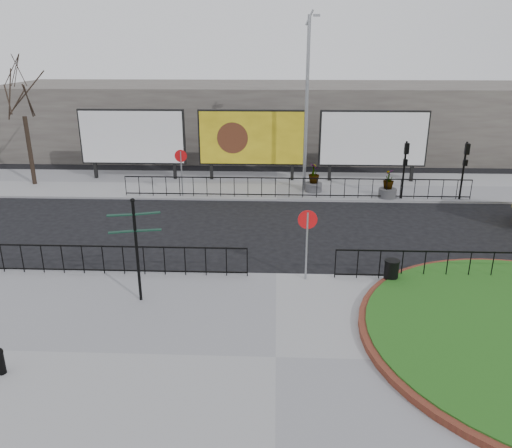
# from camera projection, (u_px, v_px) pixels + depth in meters

# --- Properties ---
(ground) EXTENTS (90.00, 90.00, 0.00)m
(ground) POSITION_uv_depth(u_px,v_px,m) (276.00, 276.00, 17.51)
(ground) COLOR black
(ground) RESTS_ON ground
(pavement_near) EXTENTS (30.00, 10.00, 0.12)m
(pavement_near) POSITION_uv_depth(u_px,v_px,m) (276.00, 359.00, 12.79)
(pavement_near) COLOR gray
(pavement_near) RESTS_ON ground
(pavement_far) EXTENTS (44.00, 6.00, 0.12)m
(pavement_far) POSITION_uv_depth(u_px,v_px,m) (277.00, 185.00, 28.78)
(pavement_far) COLOR gray
(pavement_far) RESTS_ON ground
(railing_near_left) EXTENTS (10.00, 0.10, 1.10)m
(railing_near_left) POSITION_uv_depth(u_px,v_px,m) (103.00, 260.00, 17.24)
(railing_near_left) COLOR black
(railing_near_left) RESTS_ON pavement_near
(railing_near_right) EXTENTS (9.00, 0.10, 1.10)m
(railing_near_right) POSITION_uv_depth(u_px,v_px,m) (470.00, 266.00, 16.75)
(railing_near_right) COLOR black
(railing_near_right) RESTS_ON pavement_near
(railing_far) EXTENTS (18.00, 0.10, 1.10)m
(railing_far) POSITION_uv_depth(u_px,v_px,m) (296.00, 188.00, 26.00)
(railing_far) COLOR black
(railing_far) RESTS_ON pavement_far
(speed_sign_far) EXTENTS (0.64, 0.07, 2.47)m
(speed_sign_far) POSITION_uv_depth(u_px,v_px,m) (181.00, 163.00, 25.91)
(speed_sign_far) COLOR gray
(speed_sign_far) RESTS_ON pavement_far
(speed_sign_near) EXTENTS (0.64, 0.07, 2.47)m
(speed_sign_near) POSITION_uv_depth(u_px,v_px,m) (307.00, 230.00, 16.46)
(speed_sign_near) COLOR gray
(speed_sign_near) RESTS_ON pavement_near
(billboard_left) EXTENTS (6.20, 0.31, 4.10)m
(billboard_left) POSITION_uv_depth(u_px,v_px,m) (132.00, 137.00, 29.17)
(billboard_left) COLOR black
(billboard_left) RESTS_ON pavement_far
(billboard_mid) EXTENTS (6.20, 0.31, 4.10)m
(billboard_mid) POSITION_uv_depth(u_px,v_px,m) (252.00, 138.00, 28.90)
(billboard_mid) COLOR black
(billboard_mid) RESTS_ON pavement_far
(billboard_right) EXTENTS (6.20, 0.31, 4.10)m
(billboard_right) POSITION_uv_depth(u_px,v_px,m) (373.00, 139.00, 28.63)
(billboard_right) COLOR black
(billboard_right) RESTS_ON pavement_far
(lamp_post) EXTENTS (0.74, 0.18, 9.23)m
(lamp_post) POSITION_uv_depth(u_px,v_px,m) (307.00, 103.00, 26.18)
(lamp_post) COLOR gray
(lamp_post) RESTS_ON pavement_far
(signal_pole_a) EXTENTS (0.22, 0.26, 3.00)m
(signal_pole_a) POSITION_uv_depth(u_px,v_px,m) (405.00, 161.00, 25.34)
(signal_pole_a) COLOR black
(signal_pole_a) RESTS_ON pavement_far
(signal_pole_b) EXTENTS (0.22, 0.26, 3.00)m
(signal_pole_b) POSITION_uv_depth(u_px,v_px,m) (465.00, 162.00, 25.22)
(signal_pole_b) COLOR black
(signal_pole_b) RESTS_ON pavement_far
(tree_left) EXTENTS (2.00, 2.00, 7.00)m
(tree_left) POSITION_uv_depth(u_px,v_px,m) (26.00, 123.00, 27.65)
(tree_left) COLOR #2D2119
(tree_left) RESTS_ON pavement_far
(building_backdrop) EXTENTS (40.00, 10.00, 5.00)m
(building_backdrop) POSITION_uv_depth(u_px,v_px,m) (278.00, 119.00, 37.37)
(building_backdrop) COLOR slate
(building_backdrop) RESTS_ON ground
(fingerpost_sign) EXTENTS (1.55, 0.59, 3.33)m
(fingerpost_sign) POSITION_uv_depth(u_px,v_px,m) (136.00, 240.00, 14.99)
(fingerpost_sign) COLOR black
(fingerpost_sign) RESTS_ON pavement_near
(bollard) EXTENTS (0.23, 0.23, 0.70)m
(bollard) POSITION_uv_depth(u_px,v_px,m) (0.00, 360.00, 12.02)
(bollard) COLOR black
(bollard) RESTS_ON pavement_near
(litter_bin) EXTENTS (0.50, 0.50, 0.84)m
(litter_bin) POSITION_uv_depth(u_px,v_px,m) (391.00, 272.00, 16.62)
(litter_bin) COLOR black
(litter_bin) RESTS_ON pavement_near
(planter_b) EXTENTS (0.92, 0.92, 1.57)m
(planter_b) POSITION_uv_depth(u_px,v_px,m) (314.00, 180.00, 27.12)
(planter_b) COLOR #4C4C4F
(planter_b) RESTS_ON pavement_far
(planter_c) EXTENTS (0.92, 0.92, 1.51)m
(planter_c) POSITION_uv_depth(u_px,v_px,m) (388.00, 187.00, 26.02)
(planter_c) COLOR #4C4C4F
(planter_c) RESTS_ON pavement_far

